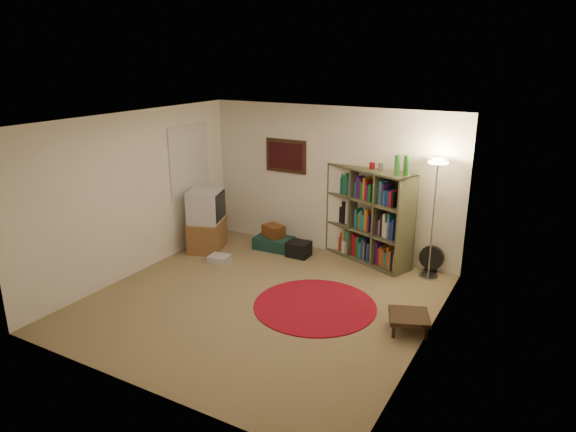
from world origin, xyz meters
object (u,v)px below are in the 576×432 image
Objects in this scene: floor_lamp at (437,179)px; tv_stand at (207,221)px; suitcase at (274,243)px; floor_fan at (431,259)px; side_table at (409,317)px; bookshelf at (368,216)px.

floor_lamp is 1.72× the size of tv_stand.
floor_lamp is 3.06m from suitcase.
floor_fan is 0.69× the size of side_table.
floor_lamp is at bearing -89.07° from floor_fan.
floor_lamp reaches higher than suitcase.
tv_stand reaches higher than suitcase.
tv_stand is at bearing 165.07° from side_table.
bookshelf is at bearing -0.38° from tv_stand.
bookshelf is 2.76× the size of suitcase.
bookshelf is at bearing 168.91° from floor_lamp.
floor_lamp is 1.34m from floor_fan.
floor_lamp is at bearing 10.74° from bookshelf.
side_table is (1.31, -1.96, -0.57)m from bookshelf.
bookshelf reaches higher than floor_fan.
floor_fan is 2.71m from suitcase.
side_table is at bearing -86.79° from floor_fan.
suitcase is at bearing -176.13° from floor_fan.
tv_stand is at bearing -153.52° from suitcase.
tv_stand reaches higher than floor_fan.
suitcase is (1.02, 0.57, -0.42)m from tv_stand.
side_table is (0.22, -1.95, -0.03)m from floor_fan.
floor_lamp is at bearing 0.01° from suitcase.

